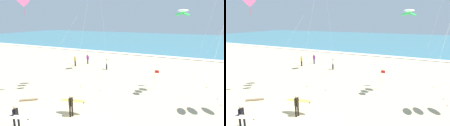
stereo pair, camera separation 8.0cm
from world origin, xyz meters
The scene contains 11 objects.
ocean_water centered at (0.00, 57.89, 0.04)m, with size 160.00×60.00×0.08m, color teal.
shoreline_foam centered at (0.00, 28.19, 0.09)m, with size 160.00×1.79×0.01m, color white.
surfer_lead centered at (-2.61, -1.30, 1.05)m, with size 2.54×1.22×1.71m.
surfer_trailing centered at (-0.53, 1.97, 1.04)m, with size 2.10×1.11×1.71m.
kite_arc_ivory_distant centered at (6.07, 9.28, 7.61)m, with size 4.34×2.25×7.91m.
kite_diamond_rose_outer centered at (-6.38, 3.85, 8.22)m, with size 3.28×4.27×9.16m.
bystander_white_top centered at (-4.33, 15.20, 0.81)m, with size 0.33×0.43×1.59m.
bystander_purple_top centered at (-8.62, 16.96, 0.81)m, with size 0.50×0.22×1.59m.
bystander_yellow_top centered at (-9.55, 14.88, 0.81)m, with size 0.44×0.32×1.59m.
lifeguard_flag centered at (3.76, 10.18, 1.27)m, with size 0.44×0.05×2.10m.
driftwood_log centered at (-5.69, 2.52, 0.09)m, with size 0.18×0.18×1.52m, color #846B4C.
Camera 2 is at (7.96, -8.80, 7.13)m, focal length 31.11 mm.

